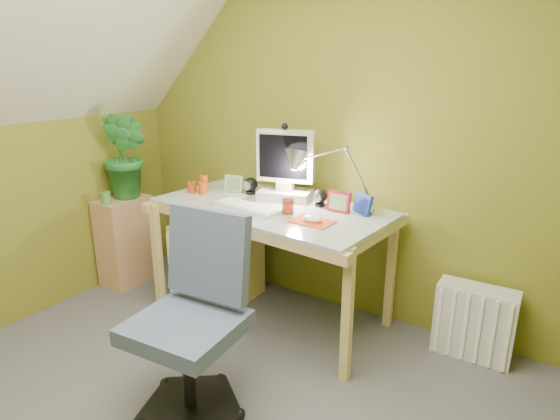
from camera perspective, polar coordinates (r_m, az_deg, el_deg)
The scene contains 19 objects.
wall_back at distance 3.15m, azimuth 5.95°, elevation 8.88°, with size 3.20×0.01×2.40m, color olive.
desk at distance 3.11m, azimuth -1.13°, elevation -6.51°, with size 1.49×0.75×0.80m, color tan, non-canonical shape.
monitor at distance 3.06m, azimuth 0.67°, elevation 5.58°, with size 0.34×0.20×0.47m, color beige, non-canonical shape.
speaker_left at distance 3.23m, azimuth -3.60°, elevation 2.97°, with size 0.10×0.10×0.12m, color black, non-canonical shape.
speaker_right at distance 2.96m, azimuth 4.90°, elevation 1.49°, with size 0.09×0.09×0.11m, color black, non-canonical shape.
keyboard at distance 2.91m, azimuth -4.02°, elevation 0.32°, with size 0.45×0.14×0.02m, color white.
mousepad at distance 2.67m, azimuth 3.95°, elevation -1.42°, with size 0.24×0.17×0.01m, color #D24720.
mouse at distance 2.67m, azimuth 3.96°, elevation -1.08°, with size 0.12×0.07×0.04m, color white.
amber_tumbler at distance 2.80m, azimuth 0.97°, elevation 0.44°, with size 0.07×0.07×0.09m, color maroon.
candle_cluster at distance 3.32m, azimuth -9.74°, elevation 3.13°, with size 0.15×0.13×0.11m, color #BE3F10, non-canonical shape.
photo_frame_red at distance 2.86m, azimuth 7.19°, elevation 1.01°, with size 0.15×0.02×0.13m, color red.
photo_frame_blue at distance 2.84m, azimuth 10.08°, elevation 0.75°, with size 0.14×0.02×0.12m, color navy.
photo_frame_green at distance 3.29m, azimuth -5.64°, elevation 3.22°, with size 0.14×0.02×0.12m, color #A6C386.
desk_lamp at distance 2.84m, azimuth 8.43°, elevation 5.65°, with size 0.55×0.23×0.59m, color #B2B3B7, non-canonical shape.
side_ledge at distance 3.84m, azimuth -18.27°, elevation -3.58°, with size 0.25×0.39×0.68m, color tan.
potted_plant at distance 3.67m, azimuth -18.26°, elevation 6.32°, with size 0.36×0.29×0.66m, color #246D2C.
green_cup at distance 3.63m, azimuth -20.45°, elevation 1.37°, with size 0.07×0.07×0.09m, color #4A8A39.
task_chair at distance 2.30m, azimuth -11.48°, elevation -13.42°, with size 0.55×0.55×1.00m, color #42516C, non-canonical shape.
radiator at distance 3.03m, azimuth 22.61°, elevation -12.48°, with size 0.44×0.18×0.44m, color beige.
Camera 1 is at (1.39, -1.18, 1.67)m, focal length 30.00 mm.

